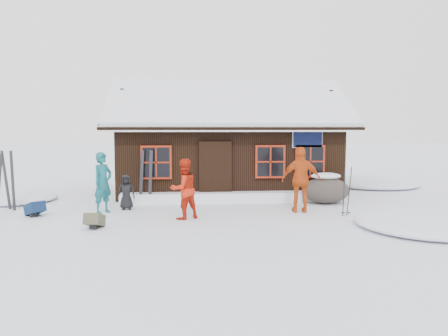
# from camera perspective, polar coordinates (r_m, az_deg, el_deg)

# --- Properties ---
(ground) EXTENTS (120.00, 120.00, 0.00)m
(ground) POSITION_cam_1_polar(r_m,az_deg,el_deg) (12.64, -4.58, -6.20)
(ground) COLOR white
(ground) RESTS_ON ground
(mountain_hut) EXTENTS (8.90, 6.09, 4.42)m
(mountain_hut) POSITION_cam_1_polar(r_m,az_deg,el_deg) (17.46, 0.33, 2.18)
(mountain_hut) COLOR black
(mountain_hut) RESTS_ON ground
(snow_drift) EXTENTS (7.60, 0.60, 0.35)m
(snow_drift) POSITION_cam_1_polar(r_m,az_deg,el_deg) (14.90, 1.21, -3.76)
(snow_drift) COLOR white
(snow_drift) RESTS_ON ground
(snow_mounds) EXTENTS (20.60, 13.20, 0.48)m
(snow_mounds) POSITION_cam_1_polar(r_m,az_deg,el_deg) (14.57, 1.96, -4.67)
(snow_mounds) COLOR white
(snow_mounds) RESTS_ON ground
(skier_teal) EXTENTS (0.73, 0.79, 1.80)m
(skier_teal) POSITION_cam_1_polar(r_m,az_deg,el_deg) (13.31, -15.54, -1.87)
(skier_teal) COLOR #145A62
(skier_teal) RESTS_ON ground
(skier_orange_left) EXTENTS (1.02, 0.96, 1.67)m
(skier_orange_left) POSITION_cam_1_polar(r_m,az_deg,el_deg) (12.05, -5.28, -2.74)
(skier_orange_left) COLOR red
(skier_orange_left) RESTS_ON ground
(skier_orange_right) EXTENTS (1.20, 0.62, 1.96)m
(skier_orange_right) POSITION_cam_1_polar(r_m,az_deg,el_deg) (13.14, 10.04, -1.52)
(skier_orange_right) COLOR #C64B14
(skier_orange_right) RESTS_ON ground
(skier_crouched) EXTENTS (0.55, 0.39, 1.08)m
(skier_crouched) POSITION_cam_1_polar(r_m,az_deg,el_deg) (13.76, -12.66, -3.10)
(skier_crouched) COLOR black
(skier_crouched) RESTS_ON ground
(boulder) EXTENTS (1.58, 1.19, 0.92)m
(boulder) POSITION_cam_1_polar(r_m,az_deg,el_deg) (14.92, 13.13, -2.75)
(boulder) COLOR #463E38
(boulder) RESTS_ON ground
(ski_pair_mid) EXTENTS (0.51, 0.33, 1.88)m
(ski_pair_mid) POSITION_cam_1_polar(r_m,az_deg,el_deg) (14.92, -26.24, -1.53)
(ski_pair_mid) COLOR black
(ski_pair_mid) RESTS_ON ground
(ski_pair_right) EXTENTS (0.50, 0.14, 1.83)m
(ski_pair_right) POSITION_cam_1_polar(r_m,az_deg,el_deg) (14.59, -10.16, -1.30)
(ski_pair_right) COLOR black
(ski_pair_right) RESTS_ON ground
(ski_poles) EXTENTS (0.26, 0.13, 1.45)m
(ski_poles) POSITION_cam_1_polar(r_m,az_deg,el_deg) (12.98, 15.71, -3.01)
(ski_poles) COLOR black
(ski_poles) RESTS_ON ground
(backpack_blue) EXTENTS (0.68, 0.69, 0.30)m
(backpack_blue) POSITION_cam_1_polar(r_m,az_deg,el_deg) (13.61, -23.45, -5.16)
(backpack_blue) COLOR #0F2244
(backpack_blue) RESTS_ON ground
(backpack_olive) EXTENTS (0.47, 0.58, 0.28)m
(backpack_olive) POSITION_cam_1_polar(r_m,az_deg,el_deg) (11.48, -16.56, -6.85)
(backpack_olive) COLOR #494734
(backpack_olive) RESTS_ON ground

